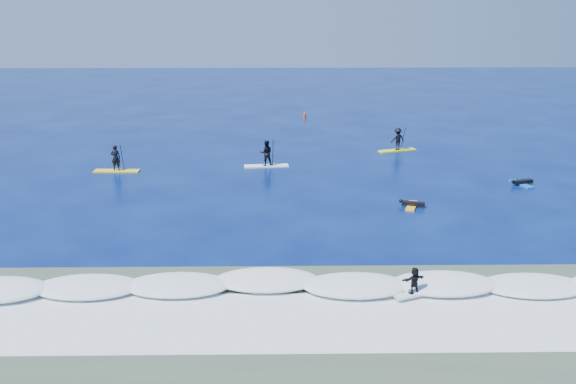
{
  "coord_description": "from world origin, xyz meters",
  "views": [
    {
      "loc": [
        -2.42,
        -36.29,
        12.74
      ],
      "look_at": [
        -1.84,
        2.82,
        0.6
      ],
      "focal_mm": 40.0,
      "sensor_mm": 36.0,
      "label": 1
    }
  ],
  "objects_px": {
    "sup_paddler_left": "(116,162)",
    "prone_paddler_near": "(412,205)",
    "wave_surfer": "(414,283)",
    "marker_buoy": "(305,115)",
    "prone_paddler_far": "(522,183)",
    "sup_paddler_right": "(398,141)",
    "sup_paddler_center": "(266,155)"
  },
  "relations": [
    {
      "from": "sup_paddler_right",
      "to": "prone_paddler_near",
      "type": "height_order",
      "value": "sup_paddler_right"
    },
    {
      "from": "marker_buoy",
      "to": "sup_paddler_center",
      "type": "bearing_deg",
      "value": -100.63
    },
    {
      "from": "prone_paddler_near",
      "to": "wave_surfer",
      "type": "bearing_deg",
      "value": -172.74
    },
    {
      "from": "prone_paddler_near",
      "to": "sup_paddler_left",
      "type": "bearing_deg",
      "value": 85.51
    },
    {
      "from": "wave_surfer",
      "to": "marker_buoy",
      "type": "xyz_separation_m",
      "value": [
        -3.09,
        42.26,
        -0.42
      ]
    },
    {
      "from": "wave_surfer",
      "to": "sup_paddler_right",
      "type": "bearing_deg",
      "value": 59.21
    },
    {
      "from": "wave_surfer",
      "to": "marker_buoy",
      "type": "relative_size",
      "value": 2.45
    },
    {
      "from": "sup_paddler_right",
      "to": "wave_surfer",
      "type": "height_order",
      "value": "sup_paddler_right"
    },
    {
      "from": "sup_paddler_left",
      "to": "sup_paddler_right",
      "type": "bearing_deg",
      "value": 17.08
    },
    {
      "from": "sup_paddler_center",
      "to": "sup_paddler_right",
      "type": "height_order",
      "value": "sup_paddler_center"
    },
    {
      "from": "sup_paddler_right",
      "to": "sup_paddler_left",
      "type": "bearing_deg",
      "value": 177.0
    },
    {
      "from": "sup_paddler_left",
      "to": "sup_paddler_right",
      "type": "distance_m",
      "value": 23.01
    },
    {
      "from": "sup_paddler_center",
      "to": "sup_paddler_left",
      "type": "bearing_deg",
      "value": -179.08
    },
    {
      "from": "sup_paddler_left",
      "to": "wave_surfer",
      "type": "relative_size",
      "value": 1.83
    },
    {
      "from": "sup_paddler_right",
      "to": "marker_buoy",
      "type": "relative_size",
      "value": 4.47
    },
    {
      "from": "marker_buoy",
      "to": "sup_paddler_left",
      "type": "bearing_deg",
      "value": -125.17
    },
    {
      "from": "prone_paddler_far",
      "to": "marker_buoy",
      "type": "bearing_deg",
      "value": 12.33
    },
    {
      "from": "sup_paddler_center",
      "to": "marker_buoy",
      "type": "relative_size",
      "value": 4.6
    },
    {
      "from": "prone_paddler_far",
      "to": "wave_surfer",
      "type": "xyz_separation_m",
      "value": [
        -11.05,
        -17.25,
        0.6
      ]
    },
    {
      "from": "sup_paddler_center",
      "to": "wave_surfer",
      "type": "height_order",
      "value": "sup_paddler_center"
    },
    {
      "from": "prone_paddler_far",
      "to": "wave_surfer",
      "type": "distance_m",
      "value": 20.49
    },
    {
      "from": "sup_paddler_center",
      "to": "wave_surfer",
      "type": "distance_m",
      "value": 23.42
    },
    {
      "from": "sup_paddler_left",
      "to": "prone_paddler_near",
      "type": "distance_m",
      "value": 22.16
    },
    {
      "from": "sup_paddler_center",
      "to": "prone_paddler_near",
      "type": "relative_size",
      "value": 1.65
    },
    {
      "from": "sup_paddler_left",
      "to": "prone_paddler_far",
      "type": "relative_size",
      "value": 1.56
    },
    {
      "from": "wave_surfer",
      "to": "prone_paddler_near",
      "type": "bearing_deg",
      "value": 56.85
    },
    {
      "from": "prone_paddler_near",
      "to": "prone_paddler_far",
      "type": "relative_size",
      "value": 0.97
    },
    {
      "from": "sup_paddler_left",
      "to": "sup_paddler_center",
      "type": "height_order",
      "value": "sup_paddler_center"
    },
    {
      "from": "sup_paddler_right",
      "to": "prone_paddler_far",
      "type": "xyz_separation_m",
      "value": [
        6.88,
        -10.12,
        -0.75
      ]
    },
    {
      "from": "prone_paddler_far",
      "to": "wave_surfer",
      "type": "bearing_deg",
      "value": 130.22
    },
    {
      "from": "sup_paddler_center",
      "to": "prone_paddler_near",
      "type": "xyz_separation_m",
      "value": [
        9.25,
        -9.86,
        -0.74
      ]
    },
    {
      "from": "sup_paddler_left",
      "to": "marker_buoy",
      "type": "distance_m",
      "value": 25.86
    }
  ]
}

